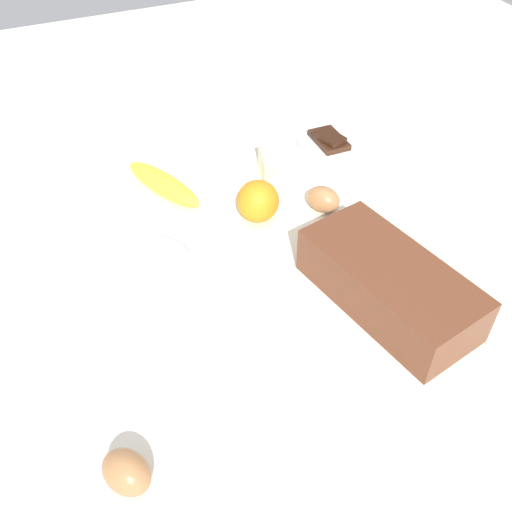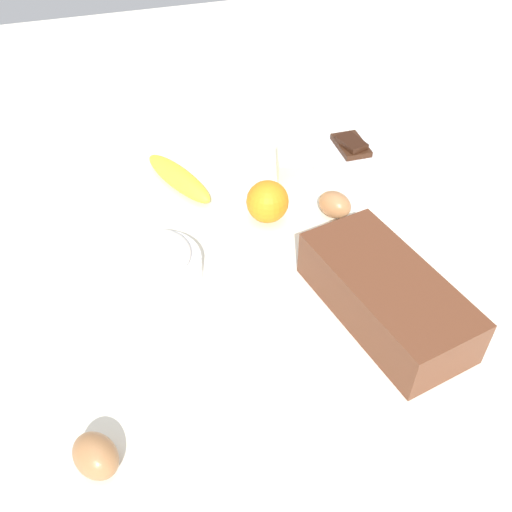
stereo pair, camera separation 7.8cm
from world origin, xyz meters
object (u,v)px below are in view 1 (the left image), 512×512
banana (163,184)px  chocolate_plate (329,143)px  loaf_pan (389,283)px  orange_fruit (258,201)px  egg_beside_bowl (127,472)px  butter_block (278,165)px  flour_bowl (154,271)px  egg_near_butter (324,199)px

banana → chocolate_plate: (-0.02, 0.36, -0.01)m
loaf_pan → orange_fruit: (-0.27, -0.10, -0.00)m
egg_beside_bowl → butter_block: bearing=139.2°
flour_bowl → orange_fruit: 0.23m
orange_fruit → butter_block: size_ratio=0.84×
flour_bowl → chocolate_plate: (-0.25, 0.44, -0.02)m
loaf_pan → egg_beside_bowl: bearing=-86.0°
egg_near_butter → egg_beside_bowl: (0.36, -0.45, 0.00)m
orange_fruit → butter_block: bearing=139.1°
flour_bowl → egg_near_butter: flour_bowl is taller
loaf_pan → chocolate_plate: size_ratio=2.31×
flour_bowl → banana: 0.25m
banana → egg_beside_bowl: size_ratio=2.92×
loaf_pan → butter_block: (-0.36, -0.01, -0.01)m
butter_block → loaf_pan: bearing=2.1°
butter_block → egg_near_butter: bearing=15.5°
flour_bowl → chocolate_plate: flour_bowl is taller
flour_bowl → banana: size_ratio=0.78×
butter_block → egg_beside_bowl: size_ratio=1.38×
egg_beside_bowl → chocolate_plate: (-0.54, 0.57, -0.01)m
egg_near_butter → chocolate_plate: (-0.18, 0.11, -0.01)m
flour_bowl → orange_fruit: size_ratio=1.97×
flour_bowl → chocolate_plate: bearing=119.1°
butter_block → banana: bearing=-101.1°
orange_fruit → flour_bowl: bearing=-66.8°
butter_block → egg_near_butter: size_ratio=1.44×
orange_fruit → butter_block: orange_fruit is taller
orange_fruit → egg_beside_bowl: 0.51m
orange_fruit → egg_near_butter: bearing=77.9°
loaf_pan → butter_block: 0.36m
loaf_pan → egg_beside_bowl: loaf_pan is taller
egg_near_butter → flour_bowl: bearing=-78.6°
loaf_pan → butter_block: loaf_pan is taller
flour_bowl → orange_fruit: orange_fruit is taller
loaf_pan → egg_near_butter: size_ratio=4.81×
butter_block → egg_beside_bowl: 0.64m
egg_near_butter → chocolate_plate: 0.21m
flour_bowl → loaf_pan: bearing=61.0°
chocolate_plate → banana: bearing=-87.5°
banana → orange_fruit: 0.19m
orange_fruit → butter_block: (-0.10, 0.08, -0.01)m
banana → egg_beside_bowl: 0.57m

